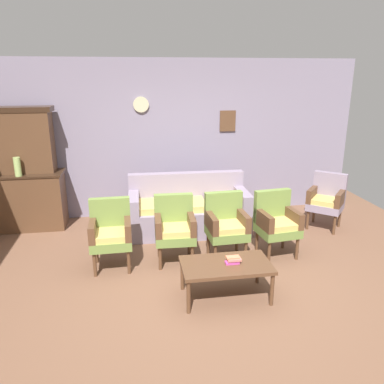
{
  "coord_description": "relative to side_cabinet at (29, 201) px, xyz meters",
  "views": [
    {
      "loc": [
        -0.8,
        -3.99,
        2.43
      ],
      "look_at": [
        0.02,
        1.07,
        0.85
      ],
      "focal_mm": 35.73,
      "sensor_mm": 36.0,
      "label": 1
    }
  ],
  "objects": [
    {
      "name": "vase_on_cabinet",
      "position": [
        -0.05,
        -0.19,
        0.61
      ],
      "size": [
        0.1,
        0.1,
        0.29
      ],
      "primitive_type": "cylinder",
      "color": "#A6C66F",
      "rests_on": "side_cabinet"
    },
    {
      "name": "coffee_table",
      "position": [
        2.66,
        -2.53,
        -0.09
      ],
      "size": [
        1.0,
        0.56,
        0.42
      ],
      "color": "brown",
      "rests_on": "ground"
    },
    {
      "name": "wingback_chair_by_fireplace",
      "position": [
        4.79,
        -0.76,
        0.03
      ],
      "size": [
        0.71,
        0.71,
        0.9
      ],
      "color": "gray",
      "rests_on": "ground"
    },
    {
      "name": "armchair_row_middle",
      "position": [
        2.91,
        -1.56,
        0.03
      ],
      "size": [
        0.54,
        0.51,
        0.9
      ],
      "color": "olive",
      "rests_on": "ground"
    },
    {
      "name": "armchair_near_couch_end",
      "position": [
        3.61,
        -1.58,
        0.03
      ],
      "size": [
        0.57,
        0.55,
        0.9
      ],
      "color": "olive",
      "rests_on": "ground"
    },
    {
      "name": "armchair_by_doorway",
      "position": [
        2.2,
        -1.55,
        0.03
      ],
      "size": [
        0.54,
        0.51,
        0.9
      ],
      "color": "olive",
      "rests_on": "ground"
    },
    {
      "name": "cabinet_upper_hutch",
      "position": [
        0.0,
        0.08,
        0.98
      ],
      "size": [
        0.99,
        0.38,
        1.03
      ],
      "color": "brown",
      "rests_on": "side_cabinet"
    },
    {
      "name": "floral_couch",
      "position": [
        2.55,
        -0.54,
        -0.14
      ],
      "size": [
        1.9,
        0.84,
        0.9
      ],
      "color": "gray",
      "rests_on": "ground"
    },
    {
      "name": "armchair_near_cabinet",
      "position": [
        1.37,
        -1.58,
        0.03
      ],
      "size": [
        0.53,
        0.5,
        0.9
      ],
      "color": "olive",
      "rests_on": "ground"
    },
    {
      "name": "ground_plane",
      "position": [
        2.48,
        -2.25,
        -0.47
      ],
      "size": [
        7.68,
        7.68,
        0.0
      ],
      "primitive_type": "plane",
      "color": "brown"
    },
    {
      "name": "side_cabinet",
      "position": [
        0.0,
        0.0,
        0.0
      ],
      "size": [
        1.16,
        0.55,
        0.93
      ],
      "color": "brown",
      "rests_on": "ground"
    },
    {
      "name": "book_stack_on_table",
      "position": [
        2.74,
        -2.54,
        -0.01
      ],
      "size": [
        0.17,
        0.1,
        0.08
      ],
      "color": "#C9459F",
      "rests_on": "coffee_table"
    },
    {
      "name": "wall_back_with_decor",
      "position": [
        2.48,
        0.38,
        0.89
      ],
      "size": [
        6.4,
        0.09,
        2.7
      ],
      "color": "gray",
      "rests_on": "ground"
    }
  ]
}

